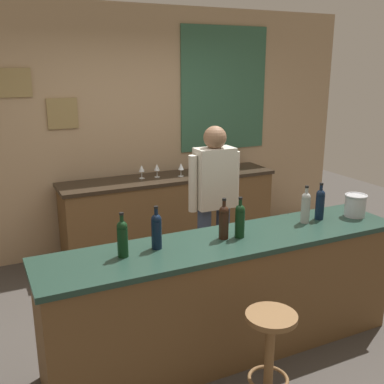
{
  "coord_description": "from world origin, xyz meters",
  "views": [
    {
      "loc": [
        -1.59,
        -3.07,
        2.15
      ],
      "look_at": [
        0.11,
        0.45,
        1.05
      ],
      "focal_mm": 42.64,
      "sensor_mm": 36.0,
      "label": 1
    }
  ],
  "objects": [
    {
      "name": "ground_plane",
      "position": [
        0.0,
        0.0,
        0.0
      ],
      "size": [
        10.0,
        10.0,
        0.0
      ],
      "primitive_type": "plane",
      "color": "#423D38"
    },
    {
      "name": "bar_counter",
      "position": [
        0.0,
        -0.4,
        0.46
      ],
      "size": [
        2.79,
        0.6,
        0.92
      ],
      "color": "brown",
      "rests_on": "ground_plane"
    },
    {
      "name": "coffee_mug",
      "position": [
        0.82,
        1.71,
        0.95
      ],
      "size": [
        0.13,
        0.08,
        0.09
      ],
      "color": "#338C4C",
      "rests_on": "side_counter"
    },
    {
      "name": "wine_bottle_b",
      "position": [
        -0.54,
        -0.33,
        1.06
      ],
      "size": [
        0.07,
        0.07,
        0.31
      ],
      "color": "black",
      "rests_on": "bar_counter"
    },
    {
      "name": "wine_glass_d",
      "position": [
        1.01,
        1.56,
        1.01
      ],
      "size": [
        0.07,
        0.07,
        0.16
      ],
      "color": "silver",
      "rests_on": "side_counter"
    },
    {
      "name": "wine_glass_c",
      "position": [
        0.52,
        1.6,
        1.01
      ],
      "size": [
        0.07,
        0.07,
        0.16
      ],
      "color": "silver",
      "rests_on": "side_counter"
    },
    {
      "name": "wine_bottle_c",
      "position": [
        -0.03,
        -0.37,
        1.06
      ],
      "size": [
        0.07,
        0.07,
        0.31
      ],
      "color": "black",
      "rests_on": "bar_counter"
    },
    {
      "name": "bartender",
      "position": [
        0.36,
        0.5,
        0.94
      ],
      "size": [
        0.52,
        0.21,
        1.62
      ],
      "color": "#384766",
      "rests_on": "ground_plane"
    },
    {
      "name": "wine_glass_b",
      "position": [
        0.25,
        1.68,
        1.01
      ],
      "size": [
        0.07,
        0.07,
        0.16
      ],
      "color": "silver",
      "rests_on": "side_counter"
    },
    {
      "name": "back_wall",
      "position": [
        0.03,
        2.03,
        1.42
      ],
      "size": [
        6.0,
        0.09,
        2.8
      ],
      "color": "tan",
      "rests_on": "ground_plane"
    },
    {
      "name": "side_counter",
      "position": [
        0.4,
        1.65,
        0.45
      ],
      "size": [
        2.54,
        0.56,
        0.9
      ],
      "color": "brown",
      "rests_on": "ground_plane"
    },
    {
      "name": "bar_stool",
      "position": [
        -0.08,
        -1.06,
        0.46
      ],
      "size": [
        0.32,
        0.32,
        0.68
      ],
      "color": "brown",
      "rests_on": "ground_plane"
    },
    {
      "name": "wine_glass_a",
      "position": [
        0.08,
        1.7,
        1.01
      ],
      "size": [
        0.07,
        0.07,
        0.16
      ],
      "color": "silver",
      "rests_on": "side_counter"
    },
    {
      "name": "wine_bottle_a",
      "position": [
        -0.79,
        -0.36,
        1.06
      ],
      "size": [
        0.07,
        0.07,
        0.31
      ],
      "color": "black",
      "rests_on": "bar_counter"
    },
    {
      "name": "ice_bucket",
      "position": [
        1.21,
        -0.4,
        1.02
      ],
      "size": [
        0.19,
        0.19,
        0.19
      ],
      "color": "#B7BABF",
      "rests_on": "bar_counter"
    },
    {
      "name": "wine_bottle_f",
      "position": [
        0.9,
        -0.33,
        1.06
      ],
      "size": [
        0.07,
        0.07,
        0.31
      ],
      "color": "black",
      "rests_on": "bar_counter"
    },
    {
      "name": "wine_bottle_e",
      "position": [
        0.73,
        -0.35,
        1.06
      ],
      "size": [
        0.07,
        0.07,
        0.31
      ],
      "color": "#999E99",
      "rests_on": "bar_counter"
    },
    {
      "name": "wine_bottle_d",
      "position": [
        0.09,
        -0.39,
        1.06
      ],
      "size": [
        0.07,
        0.07,
        0.31
      ],
      "color": "black",
      "rests_on": "bar_counter"
    },
    {
      "name": "wine_glass_e",
      "position": [
        1.17,
        1.61,
        1.01
      ],
      "size": [
        0.07,
        0.07,
        0.16
      ],
      "color": "silver",
      "rests_on": "side_counter"
    }
  ]
}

